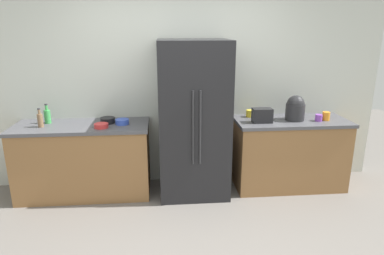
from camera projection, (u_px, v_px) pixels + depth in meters
The scene contains 15 objects.
ground_plane at pixel (189, 253), 3.15m from camera, with size 10.60×10.60×0.00m, color slate.
kitchen_back_panel at pixel (178, 81), 4.37m from camera, with size 5.30×0.10×2.70m, color silver.
counter_left at pixel (84, 160), 4.17m from camera, with size 1.60×0.64×0.90m.
counter_right at pixel (289, 153), 4.39m from camera, with size 1.41×0.64×0.90m.
refrigerator at pixel (193, 120), 4.10m from camera, with size 0.83×0.73×1.88m.
toaster at pixel (262, 115), 4.13m from camera, with size 0.24×0.14×0.17m, color black.
rice_cooker at pixel (295, 108), 4.21m from camera, with size 0.23×0.23×0.31m.
bottle_a at pixel (47, 116), 4.09m from camera, with size 0.07×0.07×0.24m.
bottle_b at pixel (40, 120), 3.93m from camera, with size 0.06×0.06×0.22m.
cup_a at pixel (326, 116), 4.23m from camera, with size 0.09×0.09×0.11m, color orange.
cup_b at pixel (319, 118), 4.20m from camera, with size 0.09×0.09×0.08m, color purple.
cup_c at pixel (250, 113), 4.39m from camera, with size 0.09×0.09×0.09m, color yellow.
bowl_a at pixel (101, 126), 3.92m from camera, with size 0.16×0.16×0.05m, color red.
bowl_b at pixel (122, 122), 4.06m from camera, with size 0.16×0.16×0.06m, color blue.
bowl_c at pixel (108, 120), 4.11m from camera, with size 0.18×0.18×0.07m, color black.
Camera 1 is at (-0.22, -2.69, 2.01)m, focal length 31.88 mm.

